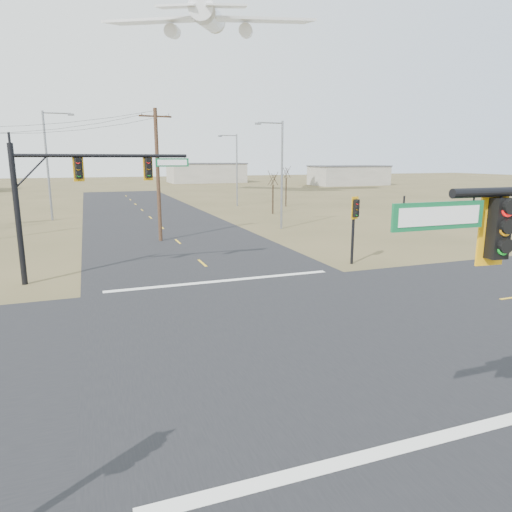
{
  "coord_description": "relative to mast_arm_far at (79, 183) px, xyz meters",
  "views": [
    {
      "loc": [
        -6.37,
        -14.83,
        6.29
      ],
      "look_at": [
        -0.53,
        1.0,
        2.7
      ],
      "focal_mm": 32.0,
      "sensor_mm": 36.0,
      "label": 1
    }
  ],
  "objects": [
    {
      "name": "stop_bar_far",
      "position": [
        6.71,
        -2.99,
        -5.08
      ],
      "size": [
        12.0,
        0.4,
        0.01
      ],
      "primitive_type": "cube",
      "color": "silver",
      "rests_on": "road_ns"
    },
    {
      "name": "bare_tree_d",
      "position": [
        25.66,
        31.54,
        -0.41
      ],
      "size": [
        2.88,
        2.88,
        5.83
      ],
      "rotation": [
        0.0,
        0.0,
        0.38
      ],
      "color": "black",
      "rests_on": "ground"
    },
    {
      "name": "utility_pole_near",
      "position": [
        5.53,
        10.41,
        0.08
      ],
      "size": [
        2.45,
        0.38,
        10.02
      ],
      "rotation": [
        0.0,
        0.0,
        0.11
      ],
      "color": "#4B3020",
      "rests_on": "ground"
    },
    {
      "name": "streetlight_c",
      "position": [
        -3.02,
        26.9,
        1.11
      ],
      "size": [
        3.08,
        0.31,
        11.07
      ],
      "rotation": [
        0.0,
        0.0,
        -0.06
      ],
      "color": "slate",
      "rests_on": "ground"
    },
    {
      "name": "streetlight_b",
      "position": [
        19.41,
        34.38,
        0.27
      ],
      "size": [
        2.68,
        0.41,
        9.57
      ],
      "rotation": [
        0.0,
        0.0,
        0.37
      ],
      "color": "slate",
      "rests_on": "ground"
    },
    {
      "name": "bare_tree_c",
      "position": [
        20.74,
        24.25,
        -0.94
      ],
      "size": [
        2.87,
        2.87,
        5.31
      ],
      "rotation": [
        0.0,
        0.0,
        0.34
      ],
      "color": "black",
      "rests_on": "ground"
    },
    {
      "name": "stop_bar_near",
      "position": [
        6.71,
        -17.99,
        -5.08
      ],
      "size": [
        12.0,
        0.4,
        0.01
      ],
      "primitive_type": "cube",
      "color": "silver",
      "rests_on": "road_ns"
    },
    {
      "name": "warehouse_mid",
      "position": [
        31.71,
        99.51,
        -2.61
      ],
      "size": [
        20.0,
        12.0,
        5.0
      ],
      "primitive_type": "cube",
      "color": "#AAA497",
      "rests_on": "ground"
    },
    {
      "name": "ground",
      "position": [
        6.71,
        -10.49,
        -5.11
      ],
      "size": [
        320.0,
        320.0,
        0.0
      ],
      "primitive_type": "plane",
      "color": "brown",
      "rests_on": "ground"
    },
    {
      "name": "jet_airliner",
      "position": [
        19.85,
        48.4,
        22.55
      ],
      "size": [
        27.23,
        27.82,
        13.39
      ],
      "rotation": [
        0.0,
        -0.17,
        1.19
      ],
      "color": "white"
    },
    {
      "name": "pedestal_signal_ne",
      "position": [
        15.31,
        -1.88,
        -2.06
      ],
      "size": [
        0.65,
        0.55,
        4.14
      ],
      "rotation": [
        0.0,
        0.0,
        0.27
      ],
      "color": "black",
      "rests_on": "ground"
    },
    {
      "name": "streetlight_a",
      "position": [
        16.81,
        13.11,
        0.29
      ],
      "size": [
        2.69,
        0.36,
        9.61
      ],
      "rotation": [
        0.0,
        0.0,
        -0.24
      ],
      "color": "slate",
      "rests_on": "ground"
    },
    {
      "name": "road_ns",
      "position": [
        6.71,
        -10.49,
        -5.09
      ],
      "size": [
        14.0,
        160.0,
        0.02
      ],
      "primitive_type": "cube",
      "color": "black",
      "rests_on": "ground"
    },
    {
      "name": "warehouse_right",
      "position": [
        61.71,
        74.51,
        -2.86
      ],
      "size": [
        18.0,
        10.0,
        4.5
      ],
      "primitive_type": "cube",
      "color": "#AAA497",
      "rests_on": "ground"
    },
    {
      "name": "road_ew",
      "position": [
        6.71,
        -10.49,
        -5.1
      ],
      "size": [
        160.0,
        14.0,
        0.02
      ],
      "primitive_type": "cube",
      "color": "black",
      "rests_on": "ground"
    },
    {
      "name": "mast_arm_far",
      "position": [
        0.0,
        0.0,
        0.0
      ],
      "size": [
        8.84,
        0.57,
        7.07
      ],
      "rotation": [
        0.0,
        0.0,
        0.35
      ],
      "color": "black",
      "rests_on": "ground"
    }
  ]
}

